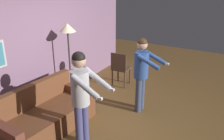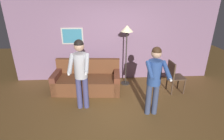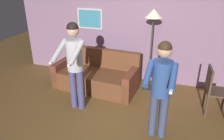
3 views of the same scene
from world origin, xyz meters
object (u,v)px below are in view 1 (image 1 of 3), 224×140
at_px(couch, 45,116).
at_px(person_standing_left, 81,92).
at_px(person_standing_right, 142,69).
at_px(dining_chair_distant, 120,67).
at_px(torchiere_lamp, 68,36).

distance_m(couch, person_standing_left, 1.21).
distance_m(couch, person_standing_right, 2.15).
bearing_deg(person_standing_left, dining_chair_distant, 14.66).
relative_size(couch, person_standing_right, 1.20).
height_order(torchiere_lamp, dining_chair_distant, torchiere_lamp).
xyz_separation_m(couch, person_standing_right, (1.58, -1.27, 0.70)).
bearing_deg(torchiere_lamp, dining_chair_distant, -24.55).
height_order(couch, dining_chair_distant, dining_chair_distant).
height_order(couch, person_standing_right, person_standing_right).
distance_m(torchiere_lamp, dining_chair_distant, 1.76).
bearing_deg(person_standing_right, dining_chair_distant, 48.32).
bearing_deg(dining_chair_distant, torchiere_lamp, 155.45).
xyz_separation_m(torchiere_lamp, dining_chair_distant, (1.29, -0.59, -1.03)).
bearing_deg(dining_chair_distant, person_standing_left, -165.34).
relative_size(person_standing_left, dining_chair_distant, 1.86).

